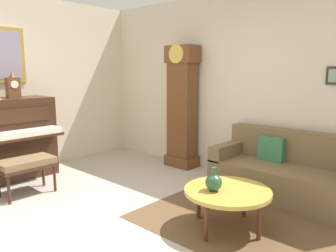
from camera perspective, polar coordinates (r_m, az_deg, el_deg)
The scene contains 11 objects.
ground_plane at distance 3.78m, azimuth -10.46°, elevation -16.57°, with size 6.40×6.00×0.10m, color #B2A899.
wall_left at distance 5.70m, azimuth -27.04°, elevation 6.55°, with size 0.13×4.90×2.80m.
wall_back at distance 5.19m, azimuth 10.87°, elevation 7.12°, with size 5.30×0.13×2.80m.
area_rug at distance 3.71m, azimuth 11.93°, elevation -16.22°, with size 2.10×1.50×0.01m, color brown.
piano at distance 5.38m, azimuth -26.97°, elevation -2.12°, with size 0.87×1.44×1.21m.
piano_bench at distance 4.65m, azimuth -23.54°, elevation -6.17°, with size 0.42×0.70×0.48m.
grandfather_clock at distance 5.47m, azimuth 2.45°, elevation 2.81°, with size 0.52×0.34×2.03m.
couch at distance 4.46m, azimuth 20.45°, elevation -7.90°, with size 1.90×0.80×0.84m.
coffee_table at distance 3.43m, azimuth 10.33°, elevation -11.29°, with size 0.88×0.88×0.42m.
mantel_clock at distance 5.37m, azimuth -25.46°, elevation 6.28°, with size 0.13×0.18×0.38m.
green_jug at distance 3.33m, azimuth 7.98°, elevation -9.71°, with size 0.17×0.17×0.24m.
Camera 1 is at (2.74, -2.02, 1.60)m, focal length 34.91 mm.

